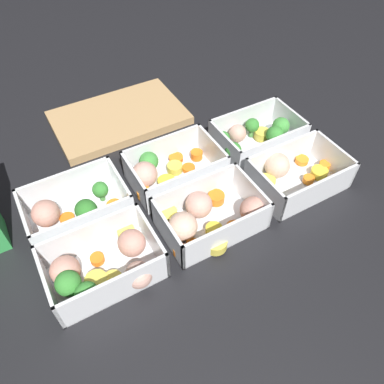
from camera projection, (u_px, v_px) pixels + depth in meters
ground_plane at (192, 200)px, 0.68m from camera, size 4.00×4.00×0.00m
container_near_left at (103, 267)px, 0.56m from camera, size 0.17×0.14×0.06m
container_near_center at (209, 217)px, 0.62m from camera, size 0.18×0.14×0.06m
container_near_right at (292, 173)px, 0.69m from camera, size 0.17×0.12×0.06m
container_far_left at (73, 209)px, 0.63m from camera, size 0.17×0.11×0.06m
container_far_center at (167, 171)px, 0.70m from camera, size 0.17×0.11×0.06m
container_far_right at (255, 137)px, 0.76m from camera, size 0.17×0.11×0.06m
cutting_board at (119, 118)px, 0.83m from camera, size 0.28×0.18×0.02m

